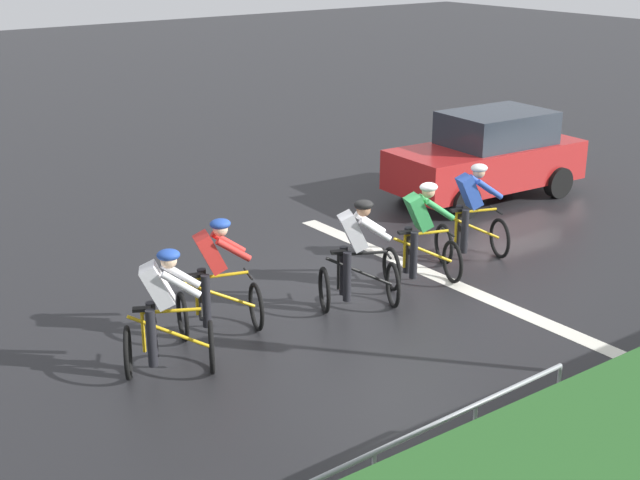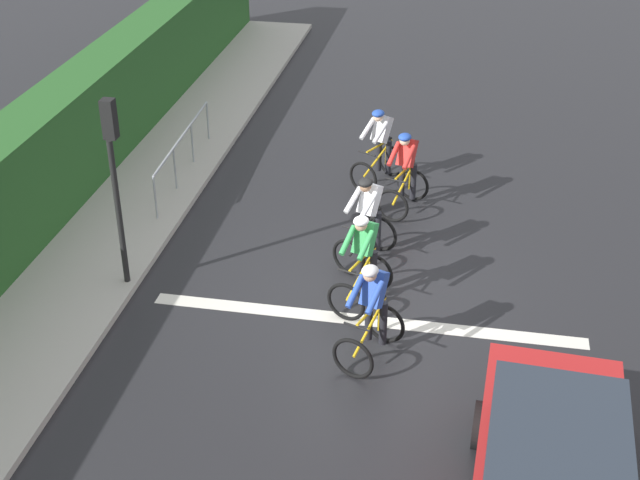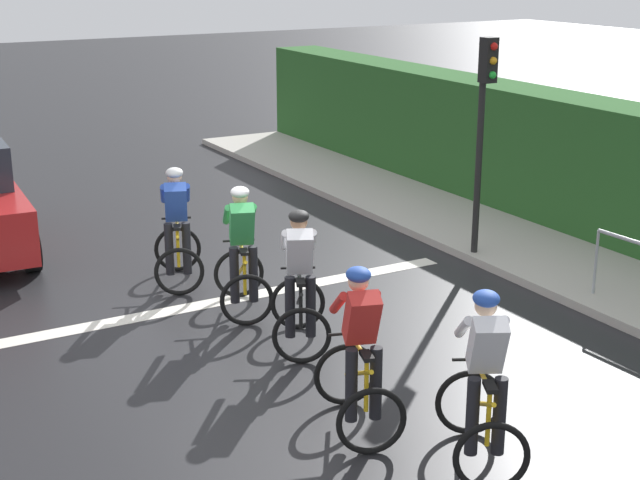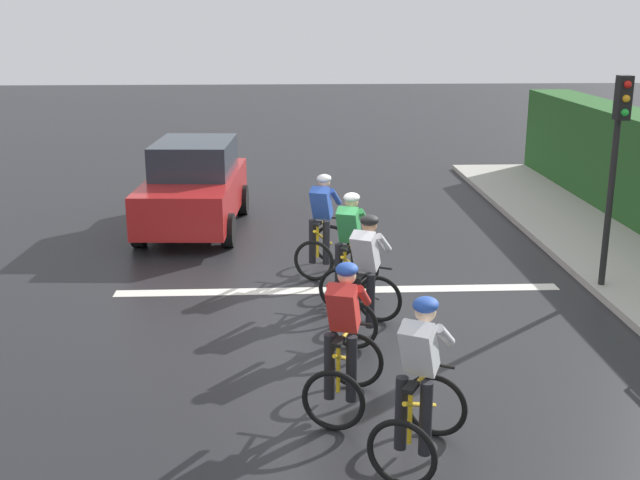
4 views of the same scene
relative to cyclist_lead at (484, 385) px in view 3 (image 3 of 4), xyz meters
The scene contains 8 objects.
ground_plane 4.20m from the cyclist_lead, 84.26° to the right, with size 80.00×80.00×0.00m, color black.
road_marking_stop_line 5.06m from the cyclist_lead, 85.26° to the right, with size 7.00×0.30×0.01m, color silver.
cyclist_lead is the anchor object (origin of this frame).
cyclist_second 1.26m from the cyclist_lead, 59.87° to the right, with size 0.98×1.24×1.66m.
cyclist_mid 3.15m from the cyclist_lead, 86.76° to the right, with size 1.08×1.27×1.66m.
cyclist_fourth 4.50m from the cyclist_lead, 86.34° to the right, with size 1.00×1.24×1.66m.
cyclist_trailing 5.95m from the cyclist_lead, 84.01° to the right, with size 1.01×1.25×1.66m.
traffic_light_near_crossing 6.12m from the cyclist_lead, 128.35° to the right, with size 0.20×0.31×3.34m.
Camera 3 is at (4.59, 9.97, 4.51)m, focal length 52.33 mm.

